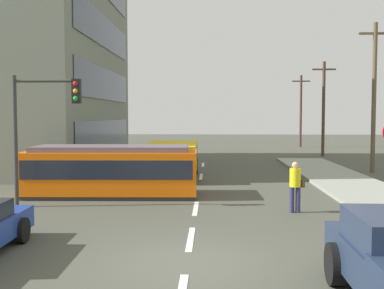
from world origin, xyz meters
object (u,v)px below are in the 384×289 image
streetcar_tram (112,170)px  utility_pole_far (323,107)px  parked_sedan_mid (83,169)px  traffic_light_mast (42,115)px  utility_pole_mid (374,95)px  utility_pole_distant (301,109)px  pedestrian_crossing (295,184)px  city_bus (172,158)px

streetcar_tram → utility_pole_far: 22.77m
parked_sedan_mid → traffic_light_mast: bearing=-87.0°
utility_pole_mid → utility_pole_far: size_ratio=1.13×
streetcar_tram → utility_pole_mid: 15.71m
utility_pole_distant → traffic_light_mast: bearing=-114.6°
pedestrian_crossing → utility_pole_distant: size_ratio=0.23×
traffic_light_mast → utility_pole_mid: 18.32m
utility_pole_mid → utility_pole_distant: bearing=90.0°
city_bus → parked_sedan_mid: (-4.15, -1.48, -0.39)m
utility_pole_distant → streetcar_tram: bearing=-113.4°
parked_sedan_mid → utility_pole_far: (14.83, 14.79, 3.22)m
streetcar_tram → utility_pole_mid: (12.94, 8.28, 3.30)m
pedestrian_crossing → parked_sedan_mid: 11.32m
pedestrian_crossing → traffic_light_mast: size_ratio=0.37×
traffic_light_mast → utility_pole_mid: size_ratio=0.55×
parked_sedan_mid → utility_pole_distant: utility_pole_distant is taller
streetcar_tram → traffic_light_mast: traffic_light_mast is taller
streetcar_tram → traffic_light_mast: 3.76m
streetcar_tram → utility_pole_distant: utility_pole_distant is taller
utility_pole_mid → utility_pole_far: utility_pole_mid is taller
city_bus → utility_pole_mid: utility_pole_mid is taller
parked_sedan_mid → utility_pole_far: 21.19m
parked_sedan_mid → pedestrian_crossing: bearing=-38.2°
traffic_light_mast → utility_pole_far: utility_pole_far is taller
pedestrian_crossing → utility_pole_far: bearing=74.8°
utility_pole_far → streetcar_tram: bearing=-123.9°
pedestrian_crossing → utility_pole_mid: utility_pole_mid is taller
utility_pole_far → utility_pole_distant: (0.33, 11.15, -0.06)m
city_bus → utility_pole_far: bearing=51.3°
city_bus → traffic_light_mast: size_ratio=1.18×
pedestrian_crossing → utility_pole_far: 22.76m
parked_sedan_mid → traffic_light_mast: (0.34, -6.40, 2.56)m
parked_sedan_mid → city_bus: bearing=19.6°
utility_pole_far → utility_pole_distant: size_ratio=1.02×
city_bus → parked_sedan_mid: bearing=-160.4°
pedestrian_crossing → city_bus: bearing=119.3°
parked_sedan_mid → utility_pole_far: bearing=44.9°
parked_sedan_mid → utility_pole_distant: (15.16, 25.94, 3.16)m
city_bus → pedestrian_crossing: size_ratio=3.22×
traffic_light_mast → utility_pole_distant: size_ratio=0.63×
city_bus → pedestrian_crossing: 9.71m
utility_pole_far → parked_sedan_mid: bearing=-135.1°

